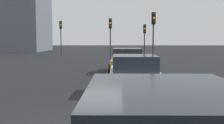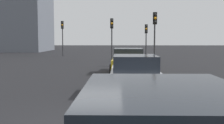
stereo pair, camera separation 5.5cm
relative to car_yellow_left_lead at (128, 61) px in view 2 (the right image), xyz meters
The scene contains 6 objects.
car_yellow_left_lead is the anchor object (origin of this frame).
car_white_left_second 6.19m from the car_yellow_left_lead, behind, with size 4.19×2.04×1.46m.
traffic_light_near_left 11.62m from the car_yellow_left_lead, 11.43° to the right, with size 0.32×0.29×3.52m.
traffic_light_near_right 5.05m from the car_yellow_left_lead, 27.97° to the right, with size 0.32×0.29×4.03m.
traffic_light_far_left 17.05m from the car_yellow_left_lead, 24.81° to the left, with size 0.32×0.28×4.14m.
traffic_light_far_right 8.67m from the car_yellow_left_lead, ahead, with size 0.32×0.28×3.90m.
Camera 2 is at (-6.08, -1.14, 2.06)m, focal length 43.07 mm.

